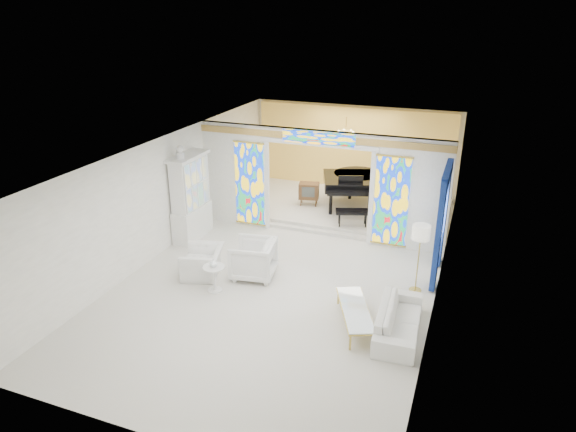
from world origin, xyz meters
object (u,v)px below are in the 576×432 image
at_px(armchair_right, 253,259).
at_px(tv_console, 309,191).
at_px(coffee_table, 355,310).
at_px(armchair_left, 203,262).
at_px(sofa, 399,320).
at_px(grand_piano, 353,181).
at_px(china_cabinet, 191,198).

height_order(armchair_right, tv_console, armchair_right).
relative_size(armchair_right, coffee_table, 0.55).
height_order(armchair_left, armchair_right, armchair_right).
height_order(sofa, grand_piano, grand_piano).
relative_size(armchair_left, coffee_table, 0.57).
bearing_deg(china_cabinet, grand_piano, 44.53).
distance_m(coffee_table, tv_console, 6.45).
height_order(coffee_table, tv_console, tv_console).
relative_size(armchair_left, grand_piano, 0.32).
xyz_separation_m(coffee_table, grand_piano, (-1.62, 6.25, 0.62)).
distance_m(armchair_left, sofa, 4.87).
xyz_separation_m(grand_piano, tv_console, (-1.29, -0.50, -0.33)).
distance_m(china_cabinet, armchair_right, 3.02).
distance_m(armchair_right, grand_piano, 5.25).
distance_m(china_cabinet, tv_console, 3.95).
relative_size(armchair_right, tv_console, 1.41).
bearing_deg(coffee_table, tv_console, 116.87).
xyz_separation_m(armchair_right, sofa, (3.64, -1.11, -0.16)).
distance_m(china_cabinet, sofa, 6.75).
relative_size(china_cabinet, armchair_right, 2.70).
xyz_separation_m(armchair_right, coffee_table, (2.77, -1.15, -0.10)).
xyz_separation_m(china_cabinet, sofa, (6.17, -2.60, -0.87)).
xyz_separation_m(armchair_left, tv_console, (1.02, 4.96, 0.31)).
relative_size(sofa, tv_console, 2.83).
height_order(sofa, tv_console, tv_console).
distance_m(coffee_table, grand_piano, 6.49).
relative_size(coffee_table, grand_piano, 0.55).
height_order(coffee_table, grand_piano, grand_piano).
bearing_deg(armchair_right, armchair_left, -82.02).
bearing_deg(grand_piano, china_cabinet, -154.37).
bearing_deg(china_cabinet, coffee_table, -26.53).
relative_size(china_cabinet, grand_piano, 0.83).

